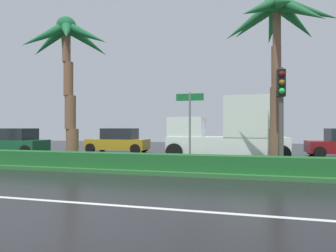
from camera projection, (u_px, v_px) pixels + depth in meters
ground_plane at (161, 166)px, 13.43m from camera, size 90.00×42.00×0.10m
near_lane_divider_stripe at (81, 203)px, 6.64m from camera, size 81.00×0.14×0.01m
median_strip at (155, 166)px, 12.46m from camera, size 85.50×4.00×0.15m
median_hedge at (145, 161)px, 11.10m from camera, size 76.50×0.70×0.60m
palm_tree_mid_left at (68, 52)px, 13.22m from camera, size 4.38×3.89×6.77m
palm_tree_centre_left at (277, 26)px, 10.85m from camera, size 4.34×4.44×6.85m
traffic_signal_median_right at (281, 100)px, 10.13m from camera, size 0.28×0.43×3.76m
street_name_sign at (190, 120)px, 11.21m from camera, size 1.10×0.08×3.00m
car_in_traffic_leading at (15, 142)px, 18.89m from camera, size 4.30×2.02×1.72m
car_in_traffic_second at (118, 141)px, 20.11m from camera, size 4.30×2.02×1.72m
box_truck_lead at (228, 132)px, 15.79m from camera, size 6.40×2.64×3.46m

